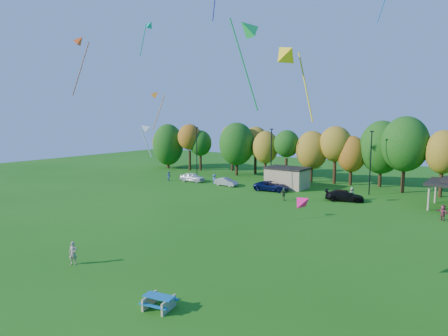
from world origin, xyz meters
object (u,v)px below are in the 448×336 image
Objects in this scene: car_a at (192,177)px; kite_flyer at (73,253)px; car_d at (344,196)px; car_b at (226,182)px; picnic_table at (159,301)px; car_c at (271,186)px.

kite_flyer is at bearing -157.82° from car_a.
car_a is 26.43m from car_d.
car_b is 19.30m from car_d.
kite_flyer reaches higher than picnic_table.
car_c is 11.35m from car_d.
car_b is (7.13, 0.03, -0.11)m from car_a.
picnic_table is at bearing -146.85° from car_a.
car_c is at bearing -84.59° from car_b.
picnic_table is at bearing 165.45° from car_d.
car_b is 7.98m from car_c.
car_d is at bearing 80.60° from picnic_table.
kite_flyer is 0.45× the size of car_b.
car_a is at bearing 116.25° from picnic_table.
car_b is at bearing 83.16° from car_c.
kite_flyer reaches higher than car_d.
picnic_table is at bearing -170.86° from car_c.
car_a is 1.13× the size of car_b.
car_c is (15.09, 0.54, -0.03)m from car_a.
picnic_table is 35.61m from car_d.
car_d is (-1.59, 35.58, 0.26)m from picnic_table.
picnic_table is 0.42× the size of car_d.
picnic_table is 0.53× the size of car_b.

